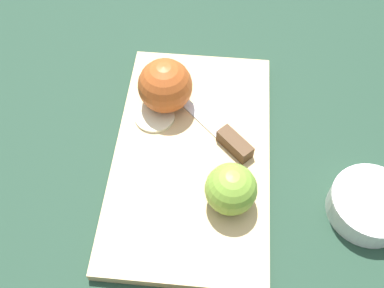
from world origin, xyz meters
name	(u,v)px	position (x,y,z in m)	size (l,w,h in m)	color
ground_plane	(192,157)	(0.00, 0.00, 0.00)	(4.00, 4.00, 0.00)	#1E3828
cutting_board	(192,154)	(0.00, 0.00, 0.01)	(0.45, 0.31, 0.02)	tan
apple_half_left	(231,189)	(-0.09, -0.05, 0.05)	(0.07, 0.07, 0.07)	olive
apple_half_right	(165,86)	(0.10, 0.03, 0.06)	(0.09, 0.09, 0.09)	#AD4C1E
knife	(231,142)	(0.01, -0.06, 0.03)	(0.14, 0.10, 0.02)	silver
apple_slice	(155,116)	(0.07, 0.05, 0.02)	(0.06, 0.06, 0.01)	beige
bowl	(370,204)	(-0.11, -0.24, 0.02)	(0.12, 0.12, 0.04)	silver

